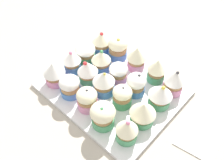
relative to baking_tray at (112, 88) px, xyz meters
The scene contains 23 objects.
ground_plane 2.10cm from the baking_tray, ahead, with size 180.00×180.00×3.00cm, color #B2A899.
baking_tray is the anchor object (origin of this frame).
cupcake_0 18.12cm from the baking_tray, 142.62° to the right, with size 5.68×5.68×8.37cm.
cupcake_1 14.33cm from the baking_tray, 124.40° to the right, with size 5.66×5.66×7.85cm.
cupcake_2 12.23cm from the baking_tray, 88.60° to the right, with size 6.19×6.19×7.96cm.
cupcake_3 14.22cm from the baking_tray, 55.44° to the right, with size 6.24×6.24×7.99cm.
cupcake_4 17.53cm from the baking_tray, 35.18° to the right, with size 6.11×6.11×7.39cm.
cupcake_5 15.08cm from the baking_tray, 162.94° to the right, with size 6.61×6.61×7.51cm.
cupcake_6 8.27cm from the baking_tray, 154.93° to the right, with size 5.57×5.57×7.38cm.
cupcake_7 5.14cm from the baking_tray, 80.72° to the right, with size 5.64×5.64×6.14cm.
cupcake_8 9.47cm from the baking_tray, 24.33° to the right, with size 6.14×6.14×7.24cm.
cupcake_9 15.02cm from the baking_tray, 11.88° to the right, with size 6.37×6.37×6.25cm.
cupcake_10 14.88cm from the baking_tray, 165.92° to the left, with size 6.82×6.82×7.28cm.
cupcake_11 7.89cm from the baking_tray, 156.42° to the left, with size 5.34×5.34×6.83cm.
cupcake_12 5.44cm from the baking_tray, 79.64° to the left, with size 6.38×6.38×8.11cm.
cupcake_13 8.91cm from the baking_tray, 21.99° to the left, with size 6.14×6.14×7.93cm.
cupcake_14 14.85cm from the baking_tray, 13.10° to the left, with size 5.78×5.78×7.83cm.
cupcake_15 17.72cm from the baking_tray, 144.53° to the left, with size 5.52×5.52×7.45cm.
cupcake_16 13.62cm from the baking_tray, 122.35° to the left, with size 6.47×6.47×7.64cm.
cupcake_17 10.60cm from the baking_tray, 90.66° to the left, with size 5.64×5.64×7.01cm.
cupcake_18 12.72cm from the baking_tray, 54.55° to the left, with size 5.84×5.84×6.50cm.
cupcake_19 17.62cm from the baking_tray, 35.82° to the left, with size 6.49×6.49×7.53cm.
napkin 27.49cm from the baking_tray, behind, with size 10.09×11.83×0.60cm, color white.
Camera 1 is at (-31.34, 34.11, 54.73)cm, focal length 38.07 mm.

